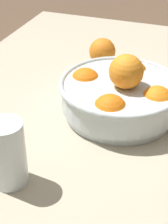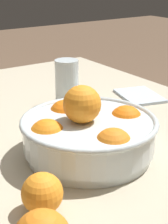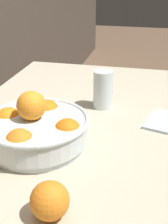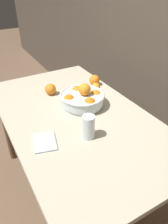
% 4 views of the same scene
% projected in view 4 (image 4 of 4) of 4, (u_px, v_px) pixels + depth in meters
% --- Properties ---
extents(ground_plane, '(12.00, 12.00, 0.00)m').
position_uv_depth(ground_plane, '(77.00, 191.00, 1.75)').
color(ground_plane, brown).
extents(dining_table, '(1.40, 0.81, 0.75)m').
position_uv_depth(dining_table, '(76.00, 125.00, 1.38)').
color(dining_table, '#B7AD93').
rests_on(dining_table, ground_plane).
extents(fruit_bowl, '(0.29, 0.29, 0.16)m').
position_uv_depth(fruit_bowl, '(83.00, 98.00, 1.40)').
color(fruit_bowl, silver).
rests_on(fruit_bowl, dining_table).
extents(juice_glass, '(0.07, 0.07, 0.13)m').
position_uv_depth(juice_glass, '(88.00, 128.00, 1.13)').
color(juice_glass, '#F4A314').
rests_on(juice_glass, dining_table).
extents(orange_loose_near_bowl, '(0.07, 0.07, 0.07)m').
position_uv_depth(orange_loose_near_bowl, '(96.00, 88.00, 1.57)').
color(orange_loose_near_bowl, orange).
rests_on(orange_loose_near_bowl, dining_table).
extents(orange_loose_front, '(0.08, 0.08, 0.08)m').
position_uv_depth(orange_loose_front, '(50.00, 89.00, 1.54)').
color(orange_loose_front, orange).
rests_on(orange_loose_front, dining_table).
extents(orange_loose_aside, '(0.08, 0.08, 0.08)m').
position_uv_depth(orange_loose_aside, '(95.00, 80.00, 1.66)').
color(orange_loose_aside, orange).
rests_on(orange_loose_aside, dining_table).
extents(napkin, '(0.18, 0.15, 0.01)m').
position_uv_depth(napkin, '(45.00, 142.00, 1.12)').
color(napkin, silver).
rests_on(napkin, dining_table).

